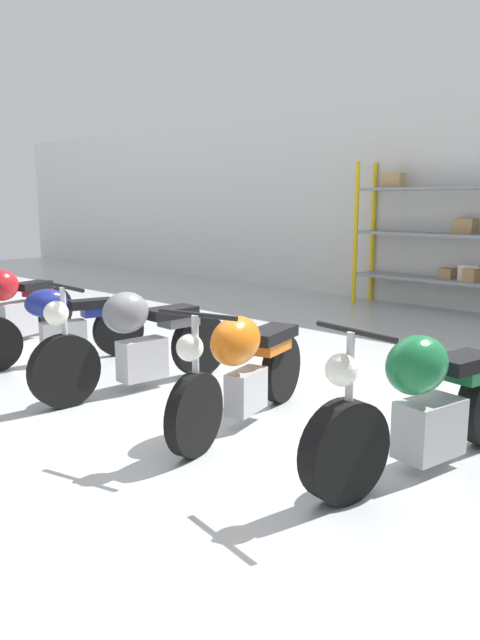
# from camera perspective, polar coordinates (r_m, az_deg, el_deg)

# --- Properties ---
(ground_plane) EXTENTS (30.00, 30.00, 0.00)m
(ground_plane) POSITION_cam_1_polar(r_m,az_deg,el_deg) (5.81, -2.80, -7.32)
(ground_plane) COLOR #B2B7B7
(shelving_rack) EXTENTS (3.23, 0.63, 2.49)m
(shelving_rack) POSITION_cam_1_polar(r_m,az_deg,el_deg) (10.76, 18.65, 7.38)
(shelving_rack) COLOR yellow
(shelving_rack) RESTS_ON ground_plane
(motorcycle_red) EXTENTS (0.80, 2.02, 1.07)m
(motorcycle_red) POSITION_cam_1_polar(r_m,az_deg,el_deg) (8.64, -20.19, 1.06)
(motorcycle_red) COLOR black
(motorcycle_red) RESTS_ON ground_plane
(motorcycle_blue) EXTENTS (0.77, 1.97, 0.97)m
(motorcycle_blue) POSITION_cam_1_polar(r_m,az_deg,el_deg) (7.29, -16.36, -0.47)
(motorcycle_blue) COLOR black
(motorcycle_blue) RESTS_ON ground_plane
(motorcycle_grey) EXTENTS (0.62, 2.19, 1.09)m
(motorcycle_grey) POSITION_cam_1_polar(r_m,az_deg,el_deg) (6.06, -9.50, -1.81)
(motorcycle_grey) COLOR black
(motorcycle_grey) RESTS_ON ground_plane
(motorcycle_orange) EXTENTS (0.82, 1.99, 1.04)m
(motorcycle_orange) POSITION_cam_1_polar(r_m,az_deg,el_deg) (5.03, 0.27, -4.14)
(motorcycle_orange) COLOR black
(motorcycle_orange) RESTS_ON ground_plane
(motorcycle_green) EXTENTS (0.67, 2.17, 1.07)m
(motorcycle_green) POSITION_cam_1_polar(r_m,az_deg,el_deg) (4.39, 16.57, -7.46)
(motorcycle_green) COLOR black
(motorcycle_green) RESTS_ON ground_plane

